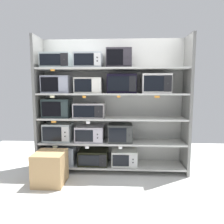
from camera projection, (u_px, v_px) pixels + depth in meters
The scene contains 35 objects.
ground at pixel (108, 199), 2.91m from camera, with size 6.63×6.00×0.02m, color silver.
back_panel at pixel (113, 104), 4.01m from camera, with size 2.83×0.04×2.46m, color #B2B2AD.
upright_left at pixel (40, 105), 3.82m from camera, with size 0.05×0.48×2.46m, color slate.
upright_right at pixel (187, 106), 3.69m from camera, with size 0.05×0.48×2.46m, color slate.
shelf_0 at pixel (112, 165), 3.89m from camera, with size 2.63×0.48×0.03m, color beige.
microwave_0 at pixel (61, 155), 3.91m from camera, with size 0.56×0.40×0.33m.
microwave_1 at pixel (94, 157), 3.88m from camera, with size 0.54×0.42×0.27m.
microwave_2 at pixel (124, 157), 3.85m from camera, with size 0.47×0.37×0.27m.
shelf_1 at pixel (112, 142), 3.83m from camera, with size 2.63×0.48×0.03m, color beige.
microwave_3 at pixel (58, 132), 3.86m from camera, with size 0.50×0.39×0.33m.
microwave_4 at pixel (90, 133), 3.83m from camera, with size 0.51×0.42×0.28m.
microwave_5 at pixel (120, 133), 3.80m from camera, with size 0.44×0.41×0.32m.
price_tag_0 at pixel (55, 147), 3.64m from camera, with size 0.08×0.00×0.04m, color beige.
price_tag_1 at pixel (87, 147), 3.61m from camera, with size 0.07×0.00×0.04m, color white.
price_tag_2 at pixel (120, 148), 3.59m from camera, with size 0.07×0.00×0.04m, color white.
shelf_2 at pixel (112, 118), 3.78m from camera, with size 2.63×0.48×0.03m, color beige.
microwave_6 at pixel (57, 108), 3.80m from camera, with size 0.49×0.37×0.34m.
microwave_7 at pixel (90, 110), 3.78m from camera, with size 0.55×0.41×0.26m.
price_tag_3 at pixel (54, 122), 3.59m from camera, with size 0.09×0.00×0.03m, color orange.
price_tag_4 at pixel (88, 123), 3.56m from camera, with size 0.07×0.00×0.05m, color white.
shelf_3 at pixel (112, 94), 3.73m from camera, with size 2.63×0.48×0.03m, color beige.
microwave_8 at pixel (57, 85), 3.75m from camera, with size 0.50×0.35×0.31m.
microwave_9 at pixel (89, 85), 3.73m from camera, with size 0.48×0.37×0.28m.
microwave_10 at pixel (122, 84), 3.69m from camera, with size 0.51×0.35×0.33m.
microwave_11 at pixel (156, 84), 3.66m from camera, with size 0.50×0.42×0.34m.
price_tag_5 at pixel (52, 97), 3.54m from camera, with size 0.08×0.00×0.04m, color beige.
price_tag_6 at pixel (84, 97), 3.51m from camera, with size 0.06×0.00×0.04m, color orange.
price_tag_7 at pixel (119, 97), 3.48m from camera, with size 0.06×0.00×0.04m, color orange.
price_tag_8 at pixel (157, 97), 3.45m from camera, with size 0.09×0.00×0.04m, color orange.
shelf_4 at pixel (112, 69), 3.67m from camera, with size 2.63×0.48×0.03m, color beige.
microwave_12 at pixel (57, 61), 3.70m from camera, with size 0.52×0.38×0.27m.
microwave_13 at pixel (89, 61), 3.67m from camera, with size 0.48×0.42×0.26m.
microwave_14 at pixel (119, 59), 3.64m from camera, with size 0.44×0.42×0.33m.
price_tag_9 at pixel (53, 70), 3.48m from camera, with size 0.07×0.00×0.03m, color orange.
shipping_carton at pixel (50, 168), 3.34m from camera, with size 0.48×0.48×0.52m, color tan.
Camera 1 is at (0.19, -3.73, 1.56)m, focal length 33.05 mm.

